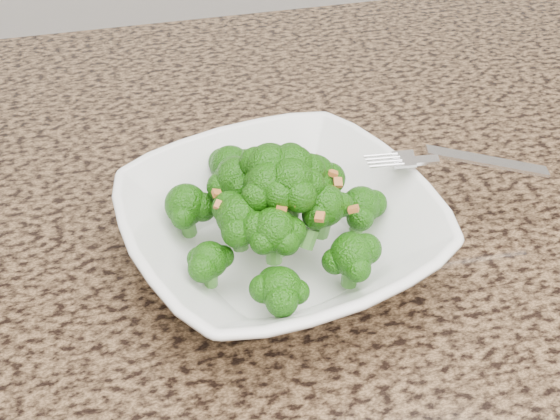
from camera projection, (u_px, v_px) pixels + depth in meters
name	position (u px, v px, depth m)	size (l,w,h in m)	color
granite_counter	(323.00, 311.00, 0.54)	(1.64, 1.04, 0.03)	brown
bowl	(280.00, 231.00, 0.55)	(0.24, 0.24, 0.06)	white
broccoli_pile	(280.00, 167.00, 0.51)	(0.21, 0.21, 0.07)	#1B5C0A
garlic_topping	(280.00, 125.00, 0.49)	(0.13, 0.13, 0.01)	#B96B2D
fork	(430.00, 160.00, 0.56)	(0.17, 0.03, 0.01)	silver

